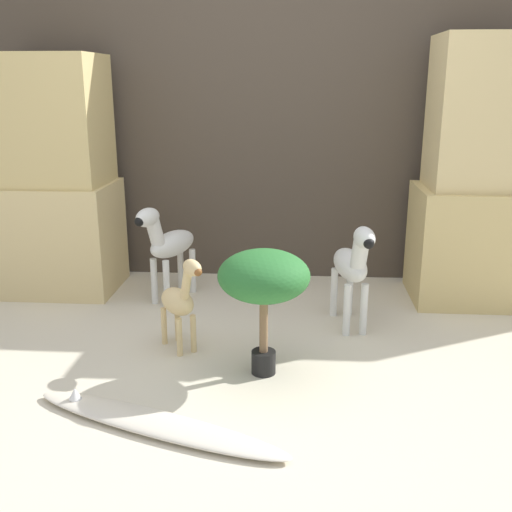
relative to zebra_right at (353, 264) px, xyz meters
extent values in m
plane|color=beige|center=(-0.54, -0.76, -0.38)|extent=(14.00, 14.00, 0.00)
cube|color=#473D33|center=(-0.54, 0.97, 0.72)|extent=(6.40, 0.08, 2.20)
cube|color=#DBC184|center=(-1.89, 0.55, -0.02)|extent=(0.73, 0.58, 0.72)
cube|color=#D1B775|center=(-1.89, 0.55, 0.74)|extent=(0.67, 0.53, 0.81)
cube|color=#D1B775|center=(0.80, 0.55, -0.02)|extent=(0.73, 0.58, 0.72)
cube|color=#DBC184|center=(0.80, 0.55, 0.79)|extent=(0.62, 0.49, 0.90)
cylinder|color=silver|center=(0.06, -0.08, -0.23)|extent=(0.04, 0.04, 0.30)
cylinder|color=silver|center=(-0.03, -0.10, -0.23)|extent=(0.04, 0.04, 0.30)
cylinder|color=silver|center=(0.01, 0.20, -0.23)|extent=(0.04, 0.04, 0.30)
cylinder|color=silver|center=(-0.09, 0.19, -0.23)|extent=(0.04, 0.04, 0.30)
ellipsoid|color=silver|center=(-0.01, 0.05, -0.02)|extent=(0.24, 0.44, 0.16)
cylinder|color=silver|center=(0.02, -0.12, 0.11)|extent=(0.11, 0.16, 0.22)
ellipsoid|color=silver|center=(0.04, -0.18, 0.20)|extent=(0.14, 0.21, 0.11)
sphere|color=black|center=(0.05, -0.26, 0.19)|extent=(0.06, 0.06, 0.06)
cube|color=black|center=(0.02, -0.12, 0.12)|extent=(0.04, 0.09, 0.18)
cylinder|color=silver|center=(-1.12, 0.27, -0.23)|extent=(0.04, 0.04, 0.30)
cylinder|color=silver|center=(-1.20, 0.31, -0.23)|extent=(0.04, 0.04, 0.30)
cylinder|color=silver|center=(-1.00, 0.54, -0.23)|extent=(0.04, 0.04, 0.30)
cylinder|color=silver|center=(-1.09, 0.57, -0.23)|extent=(0.04, 0.04, 0.30)
ellipsoid|color=silver|center=(-1.10, 0.42, -0.02)|extent=(0.31, 0.45, 0.16)
cylinder|color=silver|center=(-1.17, 0.26, 0.11)|extent=(0.14, 0.17, 0.22)
ellipsoid|color=silver|center=(-1.20, 0.20, 0.20)|extent=(0.17, 0.21, 0.11)
sphere|color=black|center=(-1.23, 0.13, 0.19)|extent=(0.06, 0.06, 0.06)
cube|color=black|center=(-1.17, 0.26, 0.12)|extent=(0.05, 0.09, 0.18)
cylinder|color=#E0C184|center=(-0.84, -0.37, -0.28)|extent=(0.03, 0.03, 0.20)
cylinder|color=#E0C184|center=(-0.90, -0.43, -0.28)|extent=(0.03, 0.03, 0.20)
cylinder|color=#E0C184|center=(-0.95, -0.24, -0.28)|extent=(0.03, 0.03, 0.20)
cylinder|color=#E0C184|center=(-1.01, -0.29, -0.28)|extent=(0.03, 0.03, 0.20)
ellipsoid|color=#E0C184|center=(-0.92, -0.33, -0.12)|extent=(0.26, 0.28, 0.13)
cylinder|color=#E0C184|center=(-0.86, -0.41, 0.01)|extent=(0.10, 0.11, 0.22)
ellipsoid|color=#E0C184|center=(-0.82, -0.47, 0.11)|extent=(0.14, 0.15, 0.08)
sphere|color=brown|center=(-0.78, -0.51, 0.10)|extent=(0.04, 0.04, 0.04)
cylinder|color=black|center=(-0.46, -0.58, -0.32)|extent=(0.12, 0.12, 0.11)
cylinder|color=brown|center=(-0.46, -0.58, -0.14)|extent=(0.04, 0.04, 0.26)
ellipsoid|color=#286B2D|center=(-0.46, -0.58, 0.12)|extent=(0.43, 0.43, 0.24)
ellipsoid|color=silver|center=(-0.87, -1.10, -0.36)|extent=(1.17, 0.57, 0.04)
cone|color=white|center=(-1.25, -0.96, -0.32)|extent=(0.07, 0.07, 0.05)
camera|label=1|loc=(-0.30, -3.20, 0.98)|focal=42.00mm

